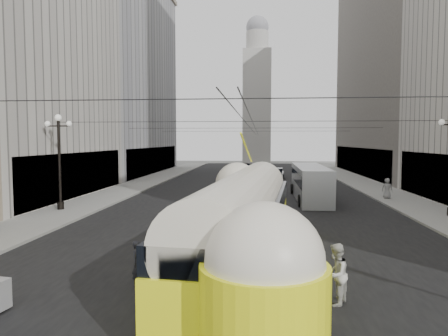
% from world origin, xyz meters
% --- Properties ---
extents(road, '(20.00, 85.00, 0.02)m').
position_xyz_m(road, '(0.00, 32.50, 0.00)').
color(road, black).
rests_on(road, ground).
extents(sidewalk_left, '(4.00, 72.00, 0.15)m').
position_xyz_m(sidewalk_left, '(-12.00, 36.00, 0.07)').
color(sidewalk_left, gray).
rests_on(sidewalk_left, ground).
extents(sidewalk_right, '(4.00, 72.00, 0.15)m').
position_xyz_m(sidewalk_right, '(12.00, 36.00, 0.07)').
color(sidewalk_right, gray).
rests_on(sidewalk_right, ground).
extents(rail_left, '(0.12, 85.00, 0.04)m').
position_xyz_m(rail_left, '(-0.75, 32.50, 0.00)').
color(rail_left, gray).
rests_on(rail_left, ground).
extents(rail_right, '(0.12, 85.00, 0.04)m').
position_xyz_m(rail_right, '(0.75, 32.50, 0.00)').
color(rail_right, gray).
rests_on(rail_right, ground).
extents(building_left_far, '(12.60, 28.60, 28.60)m').
position_xyz_m(building_left_far, '(-19.99, 48.00, 14.31)').
color(building_left_far, '#999999').
rests_on(building_left_far, ground).
extents(building_right_far, '(12.60, 32.60, 32.60)m').
position_xyz_m(building_right_far, '(20.00, 48.00, 16.31)').
color(building_right_far, '#514C47').
rests_on(building_right_far, ground).
extents(distant_tower, '(6.00, 6.00, 31.36)m').
position_xyz_m(distant_tower, '(0.00, 80.00, 14.97)').
color(distant_tower, '#B2AFA8').
rests_on(distant_tower, ground).
extents(lamppost_left_mid, '(1.86, 0.44, 6.37)m').
position_xyz_m(lamppost_left_mid, '(-12.60, 18.00, 3.74)').
color(lamppost_left_mid, black).
rests_on(lamppost_left_mid, sidewalk_left).
extents(catenary, '(25.00, 72.00, 0.23)m').
position_xyz_m(catenary, '(0.12, 31.49, 5.88)').
color(catenary, black).
rests_on(catenary, ground).
extents(streetcar, '(3.99, 16.53, 3.64)m').
position_xyz_m(streetcar, '(0.25, 7.23, 1.78)').
color(streetcar, '#FAFF16').
rests_on(streetcar, ground).
extents(city_bus, '(2.53, 10.74, 2.72)m').
position_xyz_m(city_bus, '(4.84, 24.85, 1.49)').
color(city_bus, '#AFB2B4').
rests_on(city_bus, ground).
extents(sedan_white_far, '(1.98, 4.24, 1.30)m').
position_xyz_m(sedan_white_far, '(2.85, 42.76, 0.59)').
color(sedan_white_far, white).
rests_on(sedan_white_far, ground).
extents(sedan_dark_far, '(3.08, 5.15, 1.52)m').
position_xyz_m(sedan_dark_far, '(-1.89, 49.86, 0.69)').
color(sedan_dark_far, black).
rests_on(sedan_dark_far, ground).
extents(pedestrian_crossing_a, '(0.50, 0.63, 1.51)m').
position_xyz_m(pedestrian_crossing_a, '(-3.16, 5.00, 0.75)').
color(pedestrian_crossing_a, black).
rests_on(pedestrian_crossing_a, ground).
extents(pedestrian_crossing_b, '(1.01, 1.09, 1.80)m').
position_xyz_m(pedestrian_crossing_b, '(3.05, 4.07, 0.90)').
color(pedestrian_crossing_b, beige).
rests_on(pedestrian_crossing_b, ground).
extents(pedestrian_sidewalk_right, '(0.94, 0.78, 1.65)m').
position_xyz_m(pedestrian_sidewalk_right, '(10.91, 25.04, 0.97)').
color(pedestrian_sidewalk_right, gray).
rests_on(pedestrian_sidewalk_right, sidewalk_right).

